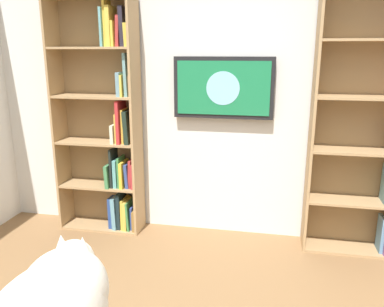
{
  "coord_description": "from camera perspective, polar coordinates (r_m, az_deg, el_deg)",
  "views": [
    {
      "loc": [
        -0.38,
        1.28,
        1.69
      ],
      "look_at": [
        0.09,
        -1.04,
        1.06
      ],
      "focal_mm": 36.63,
      "sensor_mm": 36.0,
      "label": 1
    }
  ],
  "objects": [
    {
      "name": "wall_back",
      "position": [
        3.55,
        5.22,
        9.25
      ],
      "size": [
        4.52,
        0.06,
        2.7
      ],
      "primitive_type": "cube",
      "color": "silver",
      "rests_on": "ground"
    },
    {
      "name": "bookshelf_right",
      "position": [
        3.71,
        -12.17,
        3.94
      ],
      "size": [
        0.79,
        0.28,
        2.14
      ],
      "color": "tan",
      "rests_on": "ground"
    },
    {
      "name": "wall_mounted_tv",
      "position": [
        3.46,
        4.6,
        9.5
      ],
      "size": [
        0.87,
        0.07,
        0.53
      ],
      "color": "black"
    }
  ]
}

